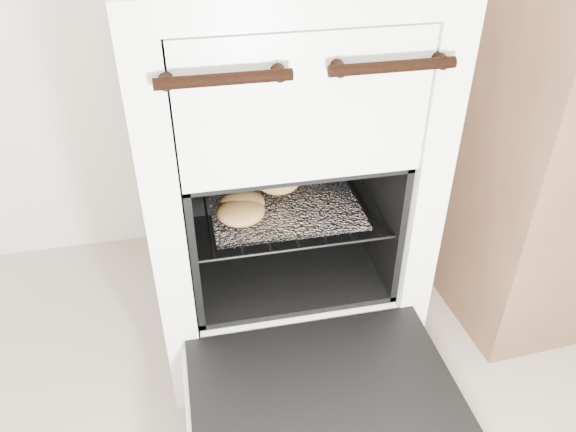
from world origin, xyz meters
name	(u,v)px	position (x,y,z in m)	size (l,w,h in m)	color
stove	(276,166)	(-0.05, 1.20, 0.41)	(0.55, 0.61, 0.84)	white
oven_door	(326,402)	(-0.05, 0.73, 0.18)	(0.49, 0.38, 0.03)	black
oven_rack	(281,199)	(-0.05, 1.14, 0.36)	(0.40, 0.38, 0.01)	black
foil_sheet	(283,201)	(-0.05, 1.12, 0.37)	(0.31, 0.27, 0.01)	white
baked_rolls	(254,198)	(-0.11, 1.10, 0.39)	(0.21, 0.21, 0.05)	#B58E48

